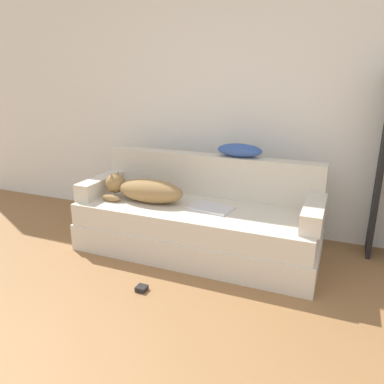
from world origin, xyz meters
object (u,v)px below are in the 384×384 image
object	(u,v)px
dog	(144,190)
laptop	(211,208)
couch	(196,229)
throw_pillow	(240,150)
power_adapter	(142,288)

from	to	relation	value
dog	laptop	world-z (taller)	dog
couch	dog	xyz separation A→B (m)	(-0.47, -0.07, 0.32)
couch	dog	world-z (taller)	dog
throw_pillow	dog	bearing A→B (deg)	-150.51
throw_pillow	laptop	bearing A→B (deg)	-107.46
couch	throw_pillow	bearing A→B (deg)	52.73
couch	power_adapter	bearing A→B (deg)	-99.92
couch	throw_pillow	world-z (taller)	throw_pillow
couch	laptop	bearing A→B (deg)	-12.94
dog	throw_pillow	xyz separation A→B (m)	(0.74, 0.42, 0.33)
couch	dog	distance (m)	0.57
throw_pillow	power_adapter	xyz separation A→B (m)	(-0.40, -1.09, -0.85)
power_adapter	dog	bearing A→B (deg)	116.73
couch	throw_pillow	xyz separation A→B (m)	(0.27, 0.35, 0.65)
couch	laptop	distance (m)	0.27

